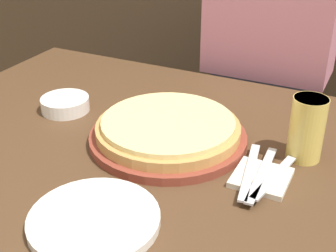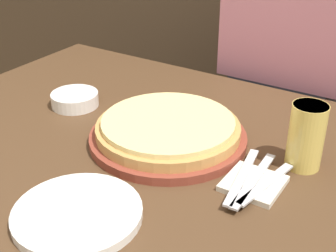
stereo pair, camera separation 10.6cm
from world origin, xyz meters
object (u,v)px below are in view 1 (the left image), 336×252
(beer_glass, at_px, (307,126))
(side_bowl, at_px, (65,104))
(pizza_on_board, at_px, (168,131))
(diner_person, at_px, (264,93))
(dinner_plate, at_px, (94,220))
(fork, at_px, (250,171))
(dinner_knife, at_px, (262,174))
(spoon, at_px, (274,177))

(beer_glass, distance_m, side_bowl, 0.61)
(pizza_on_board, distance_m, diner_person, 0.60)
(pizza_on_board, xyz_separation_m, dinner_plate, (0.01, -0.32, -0.02))
(diner_person, bearing_deg, fork, -77.77)
(beer_glass, bearing_deg, dinner_knife, -114.58)
(pizza_on_board, relative_size, spoon, 2.01)
(dinner_plate, distance_m, fork, 0.33)
(side_bowl, bearing_deg, beer_glass, 3.51)
(beer_glass, xyz_separation_m, dinner_knife, (-0.06, -0.12, -0.06))
(side_bowl, distance_m, dinner_knife, 0.56)
(dinner_knife, relative_size, spoon, 1.18)
(pizza_on_board, xyz_separation_m, spoon, (0.26, -0.06, -0.01))
(pizza_on_board, relative_size, dinner_plate, 1.55)
(spoon, distance_m, diner_person, 0.68)
(pizza_on_board, relative_size, beer_glass, 2.55)
(diner_person, bearing_deg, beer_glass, -66.93)
(dinner_knife, xyz_separation_m, diner_person, (-0.16, 0.64, -0.11))
(dinner_plate, xyz_separation_m, side_bowl, (-0.32, 0.35, 0.01))
(beer_glass, bearing_deg, dinner_plate, -126.44)
(dinner_plate, bearing_deg, fork, 52.17)
(dinner_plate, relative_size, side_bowl, 1.88)
(beer_glass, height_order, spoon, beer_glass)
(side_bowl, height_order, fork, side_bowl)
(beer_glass, height_order, dinner_knife, beer_glass)
(fork, relative_size, spoon, 1.17)
(dinner_knife, bearing_deg, beer_glass, 65.42)
(pizza_on_board, xyz_separation_m, beer_glass, (0.29, 0.07, 0.05))
(pizza_on_board, height_order, diner_person, diner_person)
(beer_glass, height_order, fork, beer_glass)
(fork, bearing_deg, dinner_plate, -127.83)
(pizza_on_board, relative_size, diner_person, 0.27)
(diner_person, bearing_deg, side_bowl, -124.71)
(beer_glass, xyz_separation_m, side_bowl, (-0.61, -0.04, -0.06))
(side_bowl, xyz_separation_m, diner_person, (0.39, 0.56, -0.12))
(pizza_on_board, bearing_deg, dinner_knife, -13.90)
(dinner_knife, distance_m, diner_person, 0.67)
(dinner_knife, bearing_deg, side_bowl, 171.01)
(dinner_plate, bearing_deg, spoon, 45.92)
(diner_person, bearing_deg, spoon, -73.60)
(spoon, bearing_deg, pizza_on_board, 167.38)
(dinner_knife, bearing_deg, dinner_plate, -131.10)
(fork, bearing_deg, side_bowl, 170.59)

